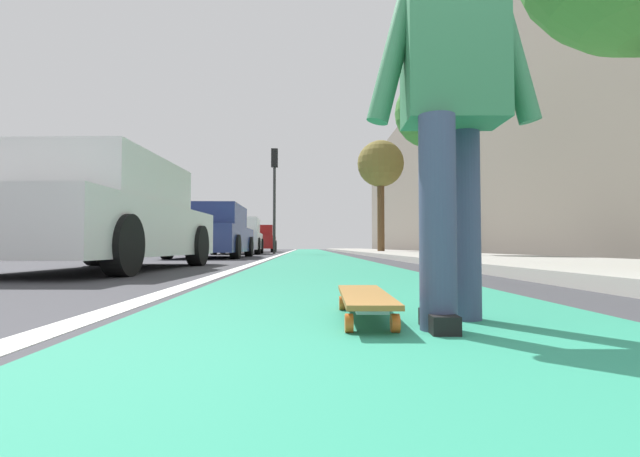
% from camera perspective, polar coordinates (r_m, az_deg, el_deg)
% --- Properties ---
extents(ground_plane, '(80.00, 80.00, 0.00)m').
position_cam_1_polar(ground_plane, '(10.79, -0.24, -3.91)').
color(ground_plane, '#38383D').
extents(bike_lane_paint, '(56.00, 2.19, 0.00)m').
position_cam_1_polar(bike_lane_paint, '(24.78, -1.12, -2.95)').
color(bike_lane_paint, '#288466').
rests_on(bike_lane_paint, ground).
extents(lane_stripe_white, '(52.00, 0.16, 0.01)m').
position_cam_1_polar(lane_stripe_white, '(20.80, -4.43, -3.08)').
color(lane_stripe_white, silver).
rests_on(lane_stripe_white, ground).
extents(sidewalk_curb, '(52.00, 3.20, 0.12)m').
position_cam_1_polar(sidewalk_curb, '(19.12, 9.13, -2.97)').
color(sidewalk_curb, '#9E9B93').
rests_on(sidewalk_curb, ground).
extents(building_facade, '(40.00, 1.20, 8.40)m').
position_cam_1_polar(building_facade, '(24.08, 14.71, 7.12)').
color(building_facade, '#70675C').
rests_on(building_facade, ground).
extents(skateboard, '(0.85, 0.23, 0.11)m').
position_cam_1_polar(skateboard, '(2.03, 5.54, -8.55)').
color(skateboard, orange).
rests_on(skateboard, ground).
extents(skater_person, '(0.45, 0.72, 1.64)m').
position_cam_1_polar(skater_person, '(2.05, 16.02, 15.49)').
color(skater_person, '#384260').
rests_on(skater_person, ground).
extents(parked_car_near, '(4.55, 2.07, 1.49)m').
position_cam_1_polar(parked_car_near, '(6.87, -24.93, 1.34)').
color(parked_car_near, silver).
rests_on(parked_car_near, ground).
extents(parked_car_mid, '(4.46, 1.94, 1.47)m').
position_cam_1_polar(parked_car_mid, '(13.37, -13.16, -0.52)').
color(parked_car_mid, navy).
rests_on(parked_car_mid, ground).
extents(parked_car_far, '(4.51, 2.08, 1.49)m').
position_cam_1_polar(parked_car_far, '(19.71, -9.98, -1.01)').
color(parked_car_far, silver).
rests_on(parked_car_far, ground).
extents(parked_car_end, '(4.06, 2.09, 1.50)m').
position_cam_1_polar(parked_car_end, '(26.57, -7.66, -1.33)').
color(parked_car_end, maroon).
rests_on(parked_car_end, ground).
extents(traffic_light, '(0.33, 0.28, 4.56)m').
position_cam_1_polar(traffic_light, '(20.21, -5.65, 5.79)').
color(traffic_light, '#2D2D2D').
rests_on(traffic_light, ground).
extents(street_tree_mid, '(1.82, 1.82, 4.70)m').
position_cam_1_polar(street_tree_mid, '(12.61, 13.46, 13.54)').
color(street_tree_mid, brown).
rests_on(street_tree_mid, ground).
extents(street_tree_far, '(1.99, 1.99, 4.87)m').
position_cam_1_polar(street_tree_far, '(20.17, 7.49, 7.72)').
color(street_tree_far, brown).
rests_on(street_tree_far, ground).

